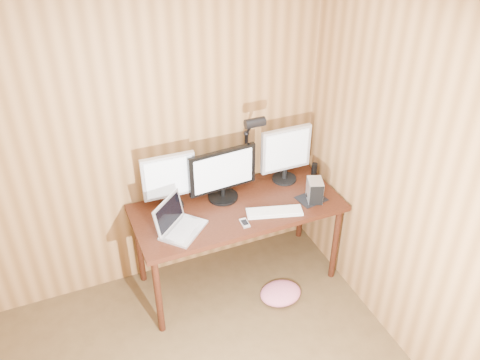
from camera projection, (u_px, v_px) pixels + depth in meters
desk at (234, 213)px, 4.02m from camera, size 1.60×0.70×0.75m
monitor_center at (223, 174)px, 3.86m from camera, size 0.55×0.24×0.43m
monitor_left at (169, 180)px, 3.75m from camera, size 0.40×0.19×0.45m
monitor_right at (286, 153)px, 4.06m from camera, size 0.42×0.20×0.48m
laptop at (177, 223)px, 3.62m from camera, size 0.41×0.41×0.24m
keyboard at (274, 212)px, 3.82m from camera, size 0.44×0.24×0.02m
mousepad at (311, 199)px, 3.97m from camera, size 0.24×0.20×0.00m
mouse at (311, 196)px, 3.96m from camera, size 0.08×0.12×0.04m
hard_drive at (315, 190)px, 3.92m from camera, size 0.16×0.19×0.18m
phone at (245, 223)px, 3.71m from camera, size 0.06×0.11×0.01m
speaker at (314, 170)px, 4.22m from camera, size 0.05×0.05×0.12m
desk_lamp at (251, 140)px, 3.90m from camera, size 0.16×0.22×0.68m
fabric_pile at (281, 293)px, 4.08m from camera, size 0.34×0.28×0.11m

